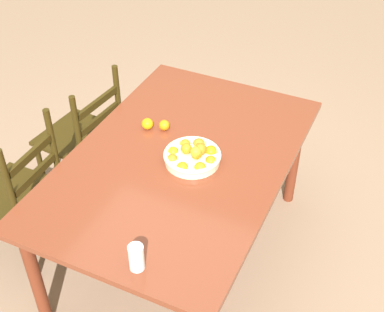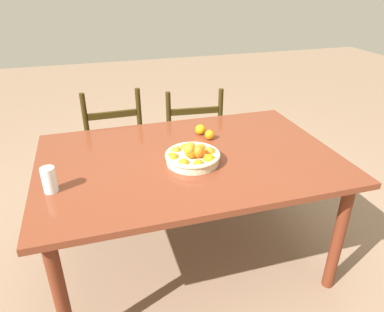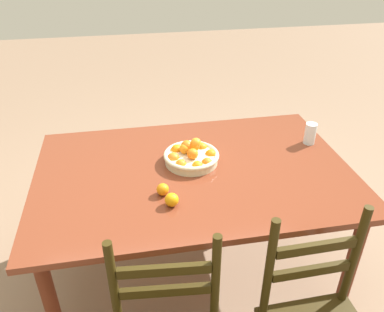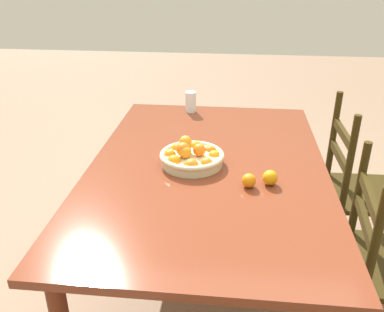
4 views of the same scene
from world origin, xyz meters
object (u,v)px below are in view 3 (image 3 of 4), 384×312
dining_table (194,182)px  orange_loose_0 (172,200)px  fruit_bowl (191,156)px  orange_loose_1 (163,189)px  drinking_glass (310,134)px

dining_table → orange_loose_0: size_ratio=25.65×
fruit_bowl → orange_loose_0: fruit_bowl is taller
dining_table → orange_loose_1: bearing=44.8°
fruit_bowl → dining_table: bearing=89.0°
orange_loose_0 → drinking_glass: size_ratio=0.51×
orange_loose_1 → dining_table: bearing=-135.2°
dining_table → orange_loose_0: orange_loose_0 is taller
orange_loose_0 → orange_loose_1: orange_loose_0 is taller
fruit_bowl → orange_loose_1: fruit_bowl is taller
drinking_glass → fruit_bowl: bearing=6.4°
dining_table → orange_loose_1: size_ratio=27.61×
dining_table → drinking_glass: size_ratio=13.16×
dining_table → orange_loose_0: bearing=60.5°
fruit_bowl → orange_loose_0: bearing=66.0°
fruit_bowl → drinking_glass: bearing=-173.6°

